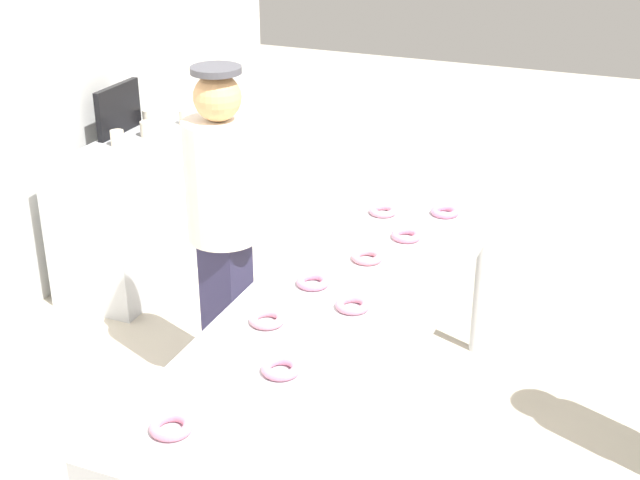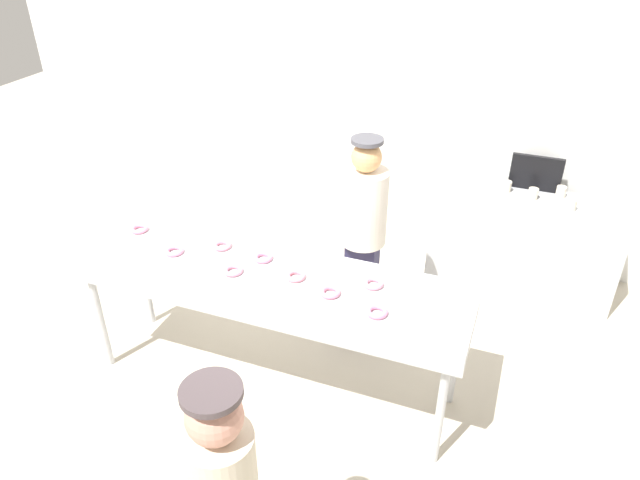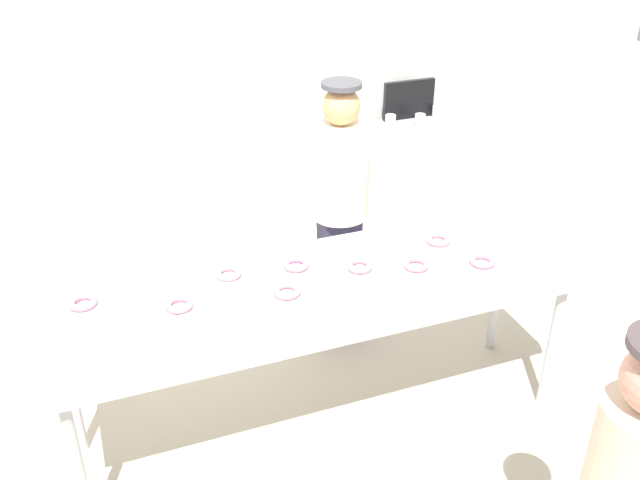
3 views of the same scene
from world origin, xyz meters
name	(u,v)px [view 3 (image 3 of 3)]	position (x,y,z in m)	size (l,w,h in m)	color
ground_plane	(321,424)	(0.00, 0.00, 0.00)	(16.00, 16.00, 0.00)	beige
back_wall	(207,49)	(0.00, 2.43, 1.55)	(8.00, 0.12, 3.10)	white
fryer_conveyor	(322,290)	(0.00, 0.00, 0.92)	(2.77, 0.72, 1.00)	#B7BABF
strawberry_donut_0	(83,302)	(-1.14, 0.15, 1.02)	(0.14, 0.14, 0.03)	pink
strawberry_donut_1	(438,239)	(0.71, 0.10, 1.02)	(0.14, 0.14, 0.03)	pink
strawberry_donut_2	(228,273)	(-0.44, 0.17, 1.02)	(0.14, 0.14, 0.03)	pink
strawberry_donut_3	(287,291)	(-0.21, -0.09, 1.02)	(0.14, 0.14, 0.03)	pink
strawberry_donut_4	(179,304)	(-0.72, -0.02, 1.02)	(0.14, 0.14, 0.03)	pink
strawberry_donut_5	(296,264)	(-0.09, 0.13, 1.02)	(0.14, 0.14, 0.03)	pink
strawberry_donut_6	(360,266)	(0.21, 0.00, 1.02)	(0.14, 0.14, 0.03)	pink
strawberry_donut_7	(416,264)	(0.48, -0.09, 1.02)	(0.14, 0.14, 0.03)	pink
strawberry_donut_8	(482,261)	(0.82, -0.18, 1.02)	(0.14, 0.14, 0.03)	pink
worker_baker	(340,198)	(0.42, 0.81, 0.99)	(0.35, 0.35, 1.72)	#292646
prep_counter	(417,178)	(1.59, 1.98, 0.44)	(1.62, 0.56, 0.89)	#B7BABF
paper_cup_0	(437,112)	(1.83, 2.13, 0.94)	(0.08, 0.08, 0.10)	beige
paper_cup_1	(420,120)	(1.60, 2.01, 0.94)	(0.08, 0.08, 0.10)	beige
paper_cup_2	(461,119)	(1.91, 1.90, 0.94)	(0.08, 0.08, 0.10)	beige
paper_cup_3	(390,121)	(1.37, 2.07, 0.94)	(0.08, 0.08, 0.10)	beige
menu_display	(409,99)	(1.59, 2.21, 1.05)	(0.44, 0.04, 0.32)	black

